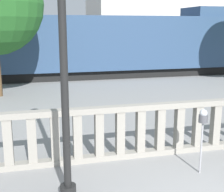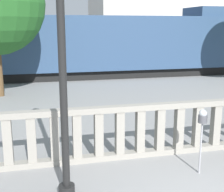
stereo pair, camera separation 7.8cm
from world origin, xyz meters
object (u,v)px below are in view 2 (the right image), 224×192
(parking_meter, at_px, (202,121))
(train_far, at_px, (39,40))
(lamppost, at_px, (62,52))
(train_near, at_px, (94,45))

(parking_meter, xyz_separation_m, train_far, (-3.20, 24.22, 0.64))
(parking_meter, distance_m, train_far, 24.44)
(lamppost, distance_m, train_near, 14.13)
(lamppost, xyz_separation_m, train_near, (3.03, 13.78, -0.76))
(train_near, bearing_deg, lamppost, -102.42)
(parking_meter, relative_size, train_far, 0.07)
(lamppost, height_order, train_near, lamppost)
(lamppost, distance_m, train_far, 24.47)
(parking_meter, height_order, train_far, train_far)
(parking_meter, xyz_separation_m, train_near, (0.10, 13.55, 0.77))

